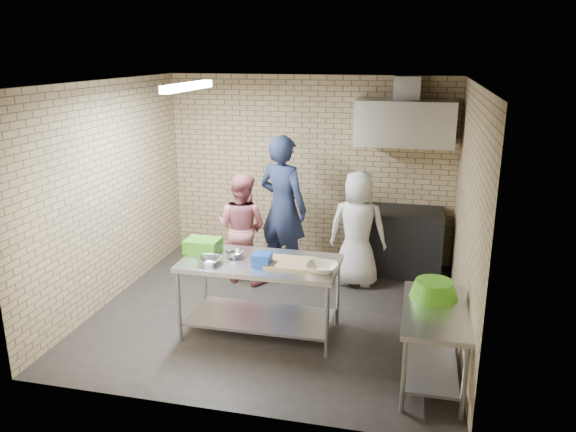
% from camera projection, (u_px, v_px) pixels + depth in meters
% --- Properties ---
extents(floor, '(4.20, 4.20, 0.00)m').
position_uv_depth(floor, '(276.00, 311.00, 6.79)').
color(floor, black).
rests_on(floor, ground).
extents(ceiling, '(4.20, 4.20, 0.00)m').
position_uv_depth(ceiling, '(275.00, 82.00, 6.03)').
color(ceiling, black).
rests_on(ceiling, ground).
extents(back_wall, '(4.20, 0.06, 2.70)m').
position_uv_depth(back_wall, '(309.00, 169.00, 8.28)').
color(back_wall, tan).
rests_on(back_wall, ground).
extents(front_wall, '(4.20, 0.06, 2.70)m').
position_uv_depth(front_wall, '(214.00, 267.00, 4.54)').
color(front_wall, tan).
rests_on(front_wall, ground).
extents(left_wall, '(0.06, 4.00, 2.70)m').
position_uv_depth(left_wall, '(109.00, 193.00, 6.87)').
color(left_wall, tan).
rests_on(left_wall, ground).
extents(right_wall, '(0.06, 4.00, 2.70)m').
position_uv_depth(right_wall, '(467.00, 215.00, 5.95)').
color(right_wall, tan).
rests_on(right_wall, ground).
extents(prep_table, '(1.70, 0.85, 0.85)m').
position_uv_depth(prep_table, '(261.00, 297.00, 6.18)').
color(prep_table, silver).
rests_on(prep_table, floor).
extents(side_counter, '(0.60, 1.20, 0.75)m').
position_uv_depth(side_counter, '(433.00, 345.00, 5.27)').
color(side_counter, silver).
rests_on(side_counter, floor).
extents(stove, '(1.20, 0.70, 0.90)m').
position_uv_depth(stove, '(398.00, 241.00, 7.91)').
color(stove, black).
rests_on(stove, floor).
extents(range_hood, '(1.30, 0.60, 0.60)m').
position_uv_depth(range_hood, '(405.00, 123.00, 7.49)').
color(range_hood, silver).
rests_on(range_hood, back_wall).
extents(hood_duct, '(0.35, 0.30, 0.30)m').
position_uv_depth(hood_duct, '(407.00, 87.00, 7.50)').
color(hood_duct, '#A5A8AD').
rests_on(hood_duct, back_wall).
extents(wall_shelf, '(0.80, 0.20, 0.04)m').
position_uv_depth(wall_shelf, '(427.00, 135.00, 7.65)').
color(wall_shelf, '#3F2B19').
rests_on(wall_shelf, back_wall).
extents(fluorescent_fixture, '(0.10, 1.25, 0.08)m').
position_uv_depth(fluorescent_fixture, '(188.00, 86.00, 6.26)').
color(fluorescent_fixture, white).
rests_on(fluorescent_fixture, ceiling).
extents(green_crate, '(0.38, 0.28, 0.15)m').
position_uv_depth(green_crate, '(203.00, 246.00, 6.30)').
color(green_crate, '#3D961B').
rests_on(green_crate, prep_table).
extents(blue_tub, '(0.19, 0.19, 0.12)m').
position_uv_depth(blue_tub, '(262.00, 259.00, 5.93)').
color(blue_tub, blue).
rests_on(blue_tub, prep_table).
extents(cutting_board, '(0.52, 0.40, 0.03)m').
position_uv_depth(cutting_board, '(291.00, 263.00, 5.96)').
color(cutting_board, tan).
rests_on(cutting_board, prep_table).
extents(mixing_bowl_a, '(0.27, 0.27, 0.07)m').
position_uv_depth(mixing_bowl_a, '(210.00, 261.00, 5.97)').
color(mixing_bowl_a, silver).
rests_on(mixing_bowl_a, prep_table).
extents(mixing_bowl_b, '(0.21, 0.21, 0.06)m').
position_uv_depth(mixing_bowl_b, '(235.00, 254.00, 6.16)').
color(mixing_bowl_b, '#B6B7BD').
rests_on(mixing_bowl_b, prep_table).
extents(ceramic_bowl, '(0.34, 0.34, 0.08)m').
position_uv_depth(ceramic_bowl, '(322.00, 268.00, 5.75)').
color(ceramic_bowl, beige).
rests_on(ceramic_bowl, prep_table).
extents(green_basin, '(0.46, 0.46, 0.17)m').
position_uv_depth(green_basin, '(434.00, 289.00, 5.37)').
color(green_basin, '#59C626').
rests_on(green_basin, side_counter).
extents(bottle_red, '(0.07, 0.07, 0.18)m').
position_uv_depth(bottle_red, '(409.00, 126.00, 7.68)').
color(bottle_red, '#B22619').
rests_on(bottle_red, wall_shelf).
extents(bottle_green, '(0.06, 0.06, 0.15)m').
position_uv_depth(bottle_green, '(439.00, 128.00, 7.59)').
color(bottle_green, green).
rests_on(bottle_green, wall_shelf).
extents(man_navy, '(0.84, 0.71, 1.98)m').
position_uv_depth(man_navy, '(283.00, 208.00, 7.58)').
color(man_navy, black).
rests_on(man_navy, floor).
extents(woman_pink, '(0.83, 0.71, 1.48)m').
position_uv_depth(woman_pink, '(242.00, 228.00, 7.53)').
color(woman_pink, '#BF656E').
rests_on(woman_pink, floor).
extents(woman_white, '(0.78, 0.52, 1.55)m').
position_uv_depth(woman_white, '(358.00, 229.00, 7.38)').
color(woman_white, silver).
rests_on(woman_white, floor).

